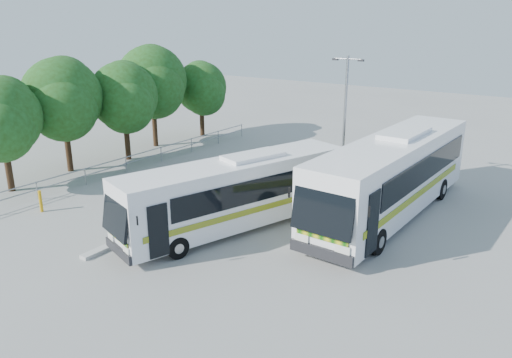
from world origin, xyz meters
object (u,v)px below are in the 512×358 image
Objects in this scene: tree_far_d at (153,81)px; bollard at (41,201)px; tree_far_a at (1,118)px; tree_far_b at (63,98)px; coach_main at (236,192)px; lamppost at (345,116)px; coach_adjacent at (392,175)px; tree_far_e at (202,88)px; tree_far_c at (124,96)px.

tree_far_d is 6.70× the size of bollard.
tree_far_a is 4.27m from tree_far_b.
coach_main is 1.59× the size of lamppost.
bollard is (-10.28, -12.19, -3.43)m from lamppost.
coach_adjacent is at bearing 33.43° from bollard.
tree_far_d is at bearing 165.87° from coach_main.
tree_far_e is (0.39, 12.10, -0.68)m from tree_far_b.
bollard is (4.14, -0.89, -3.53)m from tree_far_a.
coach_main is 0.85× the size of coach_adjacent.
tree_far_c is at bearing 176.28° from coach_main.
tree_far_c is at bearing 87.85° from tree_far_a.
lamppost is at bearing 99.50° from coach_main.
lamppost is at bearing 49.86° from bollard.
tree_far_c is 8.22m from tree_far_e.
coach_main is at bearing 23.25° from bollard.
tree_far_c is at bearing 77.09° from tree_far_b.
lamppost is (-3.90, 2.83, 1.93)m from coach_adjacent.
tree_far_a is 0.96× the size of tree_far_c.
tree_far_e is 0.82× the size of lamppost.
tree_far_d is at bearing 111.61° from bollard.
bollard is at bearing -75.81° from tree_far_e.
coach_adjacent is 5.19m from lamppost.
tree_far_e is at bearing 159.05° from coach_adjacent.
tree_far_a is at bearing -81.99° from tree_far_b.
coach_adjacent is at bearing 24.80° from tree_far_a.
coach_adjacent is at bearing -38.00° from lamppost.
tree_far_a is 1.05× the size of tree_far_e.
tree_far_b is 12.13m from tree_far_e.
lamppost is at bearing 25.30° from tree_far_b.
tree_far_d reaches higher than lamppost.
tree_far_a is 0.89× the size of tree_far_b.
bollard is at bearing -144.60° from coach_adjacent.
coach_adjacent is (18.02, 0.37, -2.21)m from tree_far_c.
tree_far_b is at bearing 132.90° from bollard.
tree_far_c is (0.30, 8.10, 0.19)m from tree_far_a.
lamppost is at bearing -1.88° from tree_far_d.
tree_far_c reaches higher than tree_far_e.
tree_far_a is 11.86m from tree_far_d.
bollard is (-9.07, -3.90, -1.18)m from coach_main.
lamppost reaches higher than tree_far_a.
coach_adjacent is at bearing 12.71° from tree_far_b.
tree_far_b is 0.51× the size of coach_adjacent.
tree_far_c is 0.48× the size of coach_adjacent.
tree_far_d is at bearing 176.11° from lamppost.
coach_main is (14.10, -8.80, -3.09)m from tree_far_d.
tree_far_d is (-1.19, 3.70, 0.56)m from tree_far_c.
lamppost is (15.31, -0.50, -0.83)m from tree_far_d.
tree_far_d is at bearing 107.83° from tree_far_c.
tree_far_b reaches higher than tree_far_c.
tree_far_e is (-0.51, 8.20, -0.37)m from tree_far_c.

